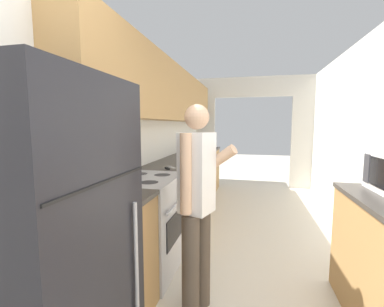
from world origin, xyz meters
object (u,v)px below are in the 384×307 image
knife (169,168)px  person (197,205)px  refrigerator (43,252)px  range_oven (145,223)px

knife → person: bearing=-100.1°
refrigerator → range_oven: bearing=91.7°
person → refrigerator: bearing=164.2°
knife → refrigerator: bearing=-129.8°
range_oven → person: bearing=-35.8°
refrigerator → person: bearing=55.4°
refrigerator → person: (0.57, 0.83, 0.01)m
range_oven → knife: bearing=82.5°
refrigerator → person: 1.01m
person → knife: 1.13m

